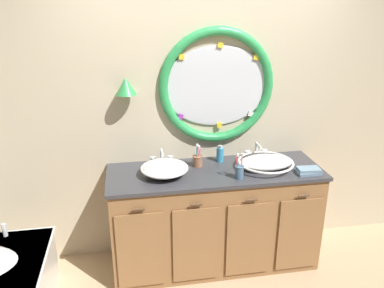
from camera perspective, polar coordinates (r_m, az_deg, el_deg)
ground_plane at (r=3.58m, az=3.47°, el=-18.97°), size 14.00×14.00×0.00m
back_wall_assembly at (r=3.47m, az=1.82°, el=4.58°), size 6.40×0.26×2.60m
vanity_counter at (r=3.52m, az=3.27°, el=-10.60°), size 1.82×0.64×0.91m
sink_basin_left at (r=3.19m, az=-4.04°, el=-3.57°), size 0.39×0.39×0.12m
sink_basin_right at (r=3.38m, az=10.71°, el=-2.64°), size 0.48×0.48×0.10m
faucet_set_left at (r=3.41m, az=-4.46°, el=-2.01°), size 0.21×0.15×0.14m
faucet_set_right at (r=3.59m, az=9.41°, el=-1.05°), size 0.22×0.15×0.14m
toothbrush_holder_left at (r=3.36m, az=0.82°, el=-2.38°), size 0.09×0.09×0.21m
toothbrush_holder_right at (r=3.16m, az=6.94°, el=-3.99°), size 0.08×0.08×0.22m
soap_dispenser at (r=3.46m, az=4.11°, el=-1.49°), size 0.06×0.07×0.16m
folded_hand_towel at (r=3.38m, az=16.67°, el=-3.77°), size 0.20×0.12×0.05m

